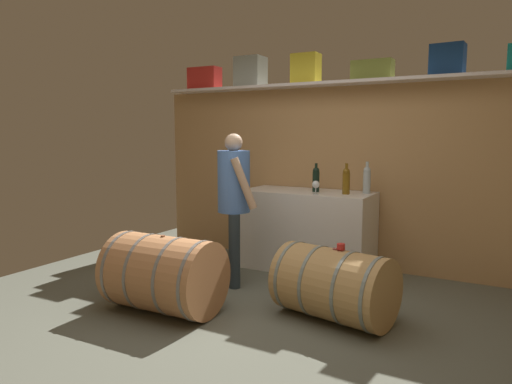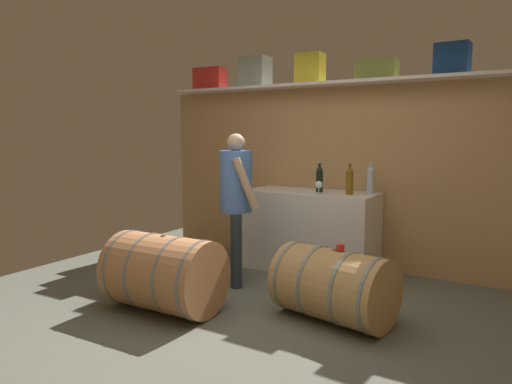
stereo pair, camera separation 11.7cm
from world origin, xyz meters
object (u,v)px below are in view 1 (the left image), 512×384
toolcase_yellow (306,69)px  work_cabinet (307,230)px  wine_bottle_amber (346,180)px  winemaker_pouring (235,193)px  toolcase_red (205,79)px  toolcase_olive (372,70)px  tasting_cup (341,247)px  toolcase_navy (447,60)px  toolcase_grey (251,72)px  wine_bottle_clear (367,179)px  wine_bottle_dark (316,179)px  wine_glass (316,185)px  wine_barrel_near (334,284)px  wine_barrel_far (164,274)px

toolcase_yellow → work_cabinet: (0.14, -0.23, -1.78)m
wine_bottle_amber → winemaker_pouring: winemaker_pouring is taller
winemaker_pouring → toolcase_red: bearing=-166.8°
toolcase_olive → tasting_cup: (0.19, -1.45, -1.54)m
toolcase_olive → work_cabinet: (-0.61, -0.23, -1.71)m
tasting_cup → toolcase_red: bearing=147.9°
toolcase_red → toolcase_navy: bearing=-2.0°
tasting_cup → winemaker_pouring: (-1.23, 0.39, 0.31)m
toolcase_red → toolcase_grey: size_ratio=1.14×
wine_bottle_clear → wine_bottle_dark: wine_bottle_clear is taller
wine_bottle_amber → wine_glass: 0.32m
toolcase_olive → toolcase_navy: bearing=0.9°
wine_barrel_near → wine_barrel_far: (-1.31, -0.53, 0.03)m
toolcase_red → tasting_cup: size_ratio=6.27×
wine_bottle_clear → wine_glass: (-0.44, -0.35, -0.05)m
wine_barrel_near → winemaker_pouring: 1.39m
winemaker_pouring → toolcase_grey: bearing=169.0°
toolcase_yellow → wine_barrel_far: bearing=-102.7°
wine_bottle_amber → wine_barrel_far: bearing=-120.8°
wine_barrel_near → wine_glass: bearing=131.0°
wine_bottle_amber → toolcase_navy: bearing=17.3°
toolcase_navy → wine_barrel_far: (-1.90, -1.97, -1.87)m
toolcase_yellow → toolcase_navy: 1.47m
toolcase_yellow → wine_bottle_dark: 1.25m
toolcase_grey → wine_bottle_clear: size_ratio=1.05×
wine_glass → toolcase_yellow: bearing=125.5°
toolcase_olive → wine_bottle_clear: bearing=-87.3°
toolcase_yellow → tasting_cup: 2.35m
winemaker_pouring → wine_bottle_clear: bearing=99.9°
work_cabinet → wine_bottle_dark: size_ratio=4.58×
work_cabinet → winemaker_pouring: 1.05m
wine_bottle_clear → wine_barrel_far: 2.32m
toolcase_red → wine_glass: bearing=-16.7°
toolcase_olive → wine_bottle_amber: bearing=-119.7°
toolcase_navy → wine_bottle_amber: (-0.89, -0.28, -1.18)m
toolcase_red → toolcase_yellow: size_ratio=1.22×
toolcase_navy → wine_glass: bearing=-155.0°
toolcase_red → tasting_cup: bearing=-34.1°
wine_bottle_amber → tasting_cup: bearing=-73.4°
wine_bottle_amber → wine_bottle_dark: bearing=173.8°
wine_bottle_amber → wine_bottle_clear: wine_bottle_clear is taller
toolcase_red → toolcase_olive: 2.13m
wine_barrel_far → toolcase_red: bearing=114.4°
toolcase_navy → winemaker_pouring: 2.42m
toolcase_navy → wine_bottle_dark: bearing=-165.1°
toolcase_red → winemaker_pouring: 1.97m
wine_barrel_far → winemaker_pouring: (0.14, 0.92, 0.59)m
toolcase_olive → wine_barrel_far: 2.93m
wine_glass → tasting_cup: (0.62, -1.00, -0.36)m
toolcase_red → wine_barrel_near: bearing=-34.7°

